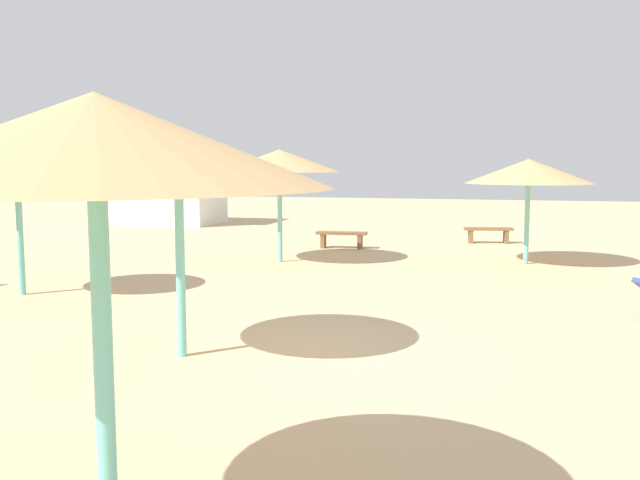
{
  "coord_description": "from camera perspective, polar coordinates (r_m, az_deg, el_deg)",
  "views": [
    {
      "loc": [
        3.1,
        -8.35,
        2.53
      ],
      "look_at": [
        0.0,
        3.0,
        1.2
      ],
      "focal_mm": 38.62,
      "sensor_mm": 36.0,
      "label": 1
    }
  ],
  "objects": [
    {
      "name": "parasol_4",
      "position": [
        4.31,
        -18.11,
        7.71
      ],
      "size": [
        2.83,
        2.83,
        2.94
      ],
      "color": "#6BC6BC",
      "rests_on": "ground"
    },
    {
      "name": "parasol_5",
      "position": [
        17.8,
        16.9,
        5.45
      ],
      "size": [
        3.1,
        3.1,
        2.62
      ],
      "color": "#6BC6BC",
      "rests_on": "ground"
    },
    {
      "name": "parasol_6",
      "position": [
        17.48,
        -3.37,
        6.55
      ],
      "size": [
        3.06,
        3.06,
        2.86
      ],
      "color": "#6BC6BC",
      "rests_on": "ground"
    },
    {
      "name": "parasol_7",
      "position": [
        8.99,
        -11.7,
        6.73
      ],
      "size": [
        2.65,
        2.65,
        2.85
      ],
      "color": "#6BC6BC",
      "rests_on": "ground"
    },
    {
      "name": "ground_plane",
      "position": [
        9.25,
        -4.96,
        -9.43
      ],
      "size": [
        80.0,
        80.0,
        0.0
      ],
      "primitive_type": "plane",
      "color": "#D1B284"
    },
    {
      "name": "parasol_3",
      "position": [
        14.23,
        -23.89,
        6.86
      ],
      "size": [
        2.51,
        2.51,
        3.09
      ],
      "color": "#6BC6BC",
      "rests_on": "ground"
    },
    {
      "name": "bench_0",
      "position": [
        20.38,
        1.8,
        0.29
      ],
      "size": [
        1.53,
        0.51,
        0.49
      ],
      "color": "brown",
      "rests_on": "ground"
    },
    {
      "name": "bench_1",
      "position": [
        22.29,
        13.78,
        0.63
      ],
      "size": [
        1.55,
        0.68,
        0.49
      ],
      "color": "brown",
      "rests_on": "ground"
    },
    {
      "name": "beach_cabana",
      "position": [
        29.28,
        -12.45,
        4.23
      ],
      "size": [
        4.47,
        3.2,
        2.9
      ],
      "color": "white",
      "rests_on": "ground"
    }
  ]
}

